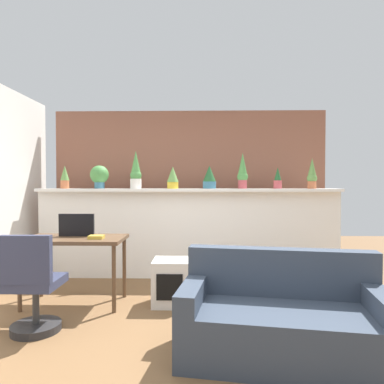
# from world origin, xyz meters

# --- Properties ---
(ground_plane) EXTENTS (12.00, 12.00, 0.00)m
(ground_plane) POSITION_xyz_m (0.00, 0.00, 0.00)
(ground_plane) COLOR brown
(divider_wall) EXTENTS (4.27, 0.16, 1.24)m
(divider_wall) POSITION_xyz_m (0.00, 2.00, 0.62)
(divider_wall) COLOR white
(divider_wall) RESTS_ON ground
(plant_shelf) EXTENTS (4.27, 0.33, 0.04)m
(plant_shelf) POSITION_xyz_m (0.00, 1.96, 1.26)
(plant_shelf) COLOR white
(plant_shelf) RESTS_ON divider_wall
(brick_wall_behind) EXTENTS (4.27, 0.10, 2.50)m
(brick_wall_behind) POSITION_xyz_m (0.00, 2.60, 1.25)
(brick_wall_behind) COLOR #935B47
(brick_wall_behind) RESTS_ON ground
(potted_plant_0) EXTENTS (0.12, 0.12, 0.33)m
(potted_plant_0) POSITION_xyz_m (-1.76, 1.94, 1.44)
(potted_plant_0) COLOR #C66B42
(potted_plant_0) RESTS_ON plant_shelf
(potted_plant_1) EXTENTS (0.26, 0.26, 0.33)m
(potted_plant_1) POSITION_xyz_m (-1.28, 2.00, 1.46)
(potted_plant_1) COLOR #386B84
(potted_plant_1) RESTS_ON plant_shelf
(potted_plant_2) EXTENTS (0.16, 0.16, 0.54)m
(potted_plant_2) POSITION_xyz_m (-0.75, 1.97, 1.52)
(potted_plant_2) COLOR silver
(potted_plant_2) RESTS_ON plant_shelf
(potted_plant_3) EXTENTS (0.16, 0.16, 0.31)m
(potted_plant_3) POSITION_xyz_m (-0.22, 1.93, 1.44)
(potted_plant_3) COLOR gold
(potted_plant_3) RESTS_ON plant_shelf
(potted_plant_4) EXTENTS (0.19, 0.19, 0.33)m
(potted_plant_4) POSITION_xyz_m (0.30, 1.97, 1.44)
(potted_plant_4) COLOR #386B84
(potted_plant_4) RESTS_ON plant_shelf
(potted_plant_5) EXTENTS (0.15, 0.15, 0.51)m
(potted_plant_5) POSITION_xyz_m (0.77, 1.99, 1.52)
(potted_plant_5) COLOR #B7474C
(potted_plant_5) RESTS_ON plant_shelf
(potted_plant_6) EXTENTS (0.11, 0.11, 0.30)m
(potted_plant_6) POSITION_xyz_m (1.26, 1.96, 1.42)
(potted_plant_6) COLOR #B7474C
(potted_plant_6) RESTS_ON plant_shelf
(potted_plant_7) EXTENTS (0.14, 0.14, 0.43)m
(potted_plant_7) POSITION_xyz_m (1.74, 1.95, 1.48)
(potted_plant_7) COLOR #C66B42
(potted_plant_7) RESTS_ON plant_shelf
(desk) EXTENTS (1.10, 0.60, 0.75)m
(desk) POSITION_xyz_m (-1.23, 0.87, 0.67)
(desk) COLOR brown
(desk) RESTS_ON ground
(tv_monitor) EXTENTS (0.40, 0.04, 0.26)m
(tv_monitor) POSITION_xyz_m (-1.24, 0.95, 0.88)
(tv_monitor) COLOR black
(tv_monitor) RESTS_ON desk
(office_chair) EXTENTS (0.45, 0.45, 0.91)m
(office_chair) POSITION_xyz_m (-1.33, 0.08, 0.39)
(office_chair) COLOR #262628
(office_chair) RESTS_ON ground
(side_cube_shelf) EXTENTS (0.40, 0.41, 0.50)m
(side_cube_shelf) POSITION_xyz_m (-0.16, 0.88, 0.25)
(side_cube_shelf) COLOR silver
(side_cube_shelf) RESTS_ON ground
(book_on_desk) EXTENTS (0.16, 0.12, 0.04)m
(book_on_desk) POSITION_xyz_m (-0.96, 0.78, 0.77)
(book_on_desk) COLOR gold
(book_on_desk) RESTS_ON desk
(couch) EXTENTS (1.66, 0.99, 0.80)m
(couch) POSITION_xyz_m (0.81, -0.27, 0.28)
(couch) COLOR #333D4C
(couch) RESTS_ON ground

